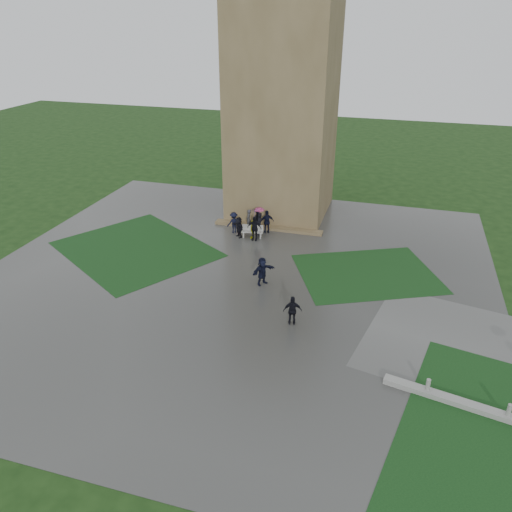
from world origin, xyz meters
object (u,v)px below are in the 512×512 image
(tower, at_px, (283,107))
(bench, at_px, (252,231))
(pedestrian_near, at_px, (293,311))
(pedestrian_mid, at_px, (262,271))

(tower, height_order, bench, tower)
(tower, xyz_separation_m, pedestrian_near, (4.95, -17.37, -8.08))
(tower, distance_m, pedestrian_near, 19.79)
(pedestrian_near, bearing_deg, pedestrian_mid, -68.80)
(tower, bearing_deg, pedestrian_near, -74.10)
(tower, height_order, pedestrian_mid, tower)
(bench, height_order, pedestrian_mid, pedestrian_mid)
(pedestrian_mid, bearing_deg, bench, 57.03)
(tower, xyz_separation_m, bench, (-0.74, -6.37, -8.48))
(tower, xyz_separation_m, pedestrian_mid, (2.04, -13.39, -8.03))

